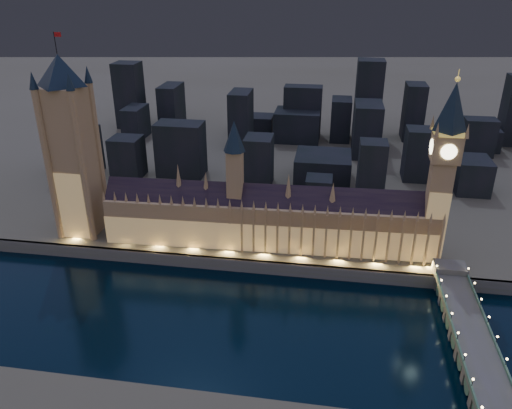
# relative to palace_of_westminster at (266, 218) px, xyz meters

# --- Properties ---
(ground_plane) EXTENTS (2000.00, 2000.00, 0.00)m
(ground_plane) POSITION_rel_palace_of_westminster_xyz_m (-10.34, -61.74, -26.37)
(ground_plane) COLOR black
(ground_plane) RESTS_ON ground
(north_bank) EXTENTS (2000.00, 960.00, 8.00)m
(north_bank) POSITION_rel_palace_of_westminster_xyz_m (-10.34, 458.26, -22.37)
(north_bank) COLOR #484833
(north_bank) RESTS_ON ground
(embankment_wall) EXTENTS (2000.00, 2.50, 8.00)m
(embankment_wall) POSITION_rel_palace_of_westminster_xyz_m (-10.34, -20.74, -22.37)
(embankment_wall) COLOR #525842
(embankment_wall) RESTS_ON ground
(palace_of_westminster) EXTENTS (202.00, 26.85, 78.00)m
(palace_of_westminster) POSITION_rel_palace_of_westminster_xyz_m (0.00, 0.00, 0.00)
(palace_of_westminster) COLOR #9D8250
(palace_of_westminster) RESTS_ON north_bank
(victoria_tower) EXTENTS (31.68, 31.68, 124.34)m
(victoria_tower) POSITION_rel_palace_of_westminster_xyz_m (-120.34, 0.19, 43.39)
(victoria_tower) COLOR #9D8250
(victoria_tower) RESTS_ON north_bank
(elizabeth_tower) EXTENTS (18.00, 18.00, 109.79)m
(elizabeth_tower) POSITION_rel_palace_of_westminster_xyz_m (97.66, 0.19, 42.86)
(elizabeth_tower) COLOR #9D8250
(elizabeth_tower) RESTS_ON north_bank
(westminster_bridge) EXTENTS (17.72, 113.00, 15.90)m
(westminster_bridge) POSITION_rel_palace_of_westminster_xyz_m (106.67, -65.19, -20.38)
(westminster_bridge) COLOR #525842
(westminster_bridge) RESTS_ON ground
(city_backdrop) EXTENTS (463.74, 215.63, 77.69)m
(city_backdrop) POSITION_rel_palace_of_westminster_xyz_m (31.77, 186.05, 4.54)
(city_backdrop) COLOR black
(city_backdrop) RESTS_ON north_bank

